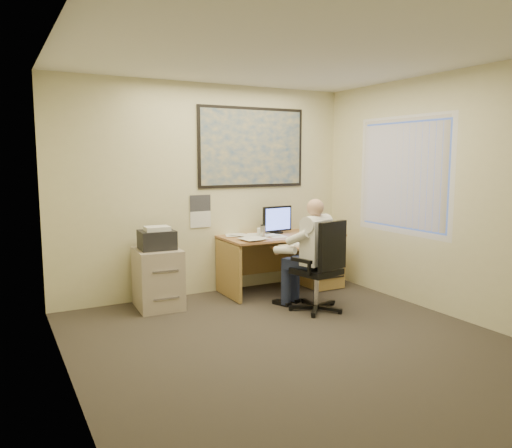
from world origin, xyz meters
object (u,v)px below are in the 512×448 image
desk (301,255)px  office_chair (318,285)px  person (315,255)px  filing_cabinet (158,273)px

desk → office_chair: bearing=-113.4°
desk → person: 1.06m
desk → filing_cabinet: bearing=-179.9°
office_chair → filing_cabinet: bearing=133.5°
desk → filing_cabinet: 2.02m
filing_cabinet → person: bearing=-27.5°
office_chair → person: person is taller
office_chair → person: 0.35m
desk → filing_cabinet: desk is taller
person → desk: bearing=43.6°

